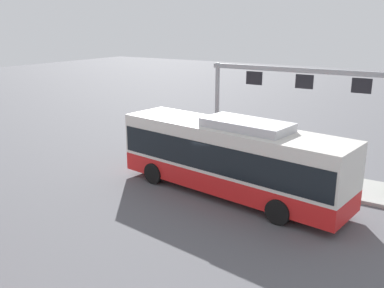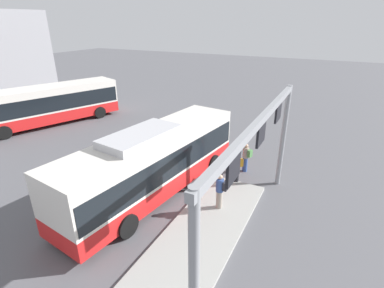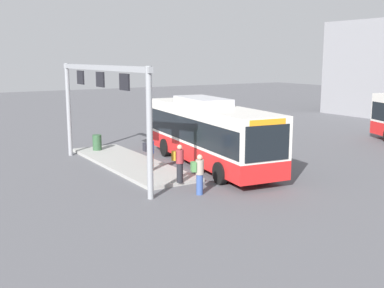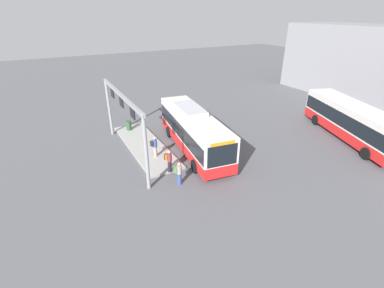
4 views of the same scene
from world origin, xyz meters
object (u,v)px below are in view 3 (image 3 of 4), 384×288
(person_waiting_near, at_px, (199,173))
(trash_bin, at_px, (97,142))
(person_waiting_mid, at_px, (150,153))
(bus_main, at_px, (209,131))
(person_boarding, at_px, (179,162))

(person_waiting_near, height_order, trash_bin, person_waiting_near)
(person_waiting_near, bearing_deg, trash_bin, 109.04)
(person_waiting_mid, xyz_separation_m, trash_bin, (-6.24, -0.27, -0.44))
(bus_main, distance_m, person_waiting_near, 5.38)
(person_boarding, relative_size, person_waiting_near, 1.00)
(bus_main, xyz_separation_m, person_waiting_mid, (0.01, -3.41, -0.76))
(person_waiting_mid, bearing_deg, trash_bin, 91.95)
(person_boarding, distance_m, person_waiting_mid, 2.56)
(bus_main, relative_size, person_boarding, 6.49)
(person_boarding, xyz_separation_m, person_waiting_near, (1.57, 0.00, -0.16))
(person_boarding, distance_m, person_waiting_near, 1.57)
(trash_bin, bearing_deg, person_waiting_near, 1.96)
(trash_bin, bearing_deg, person_waiting_mid, 2.44)
(person_boarding, distance_m, trash_bin, 8.81)
(bus_main, height_order, person_waiting_near, bus_main)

